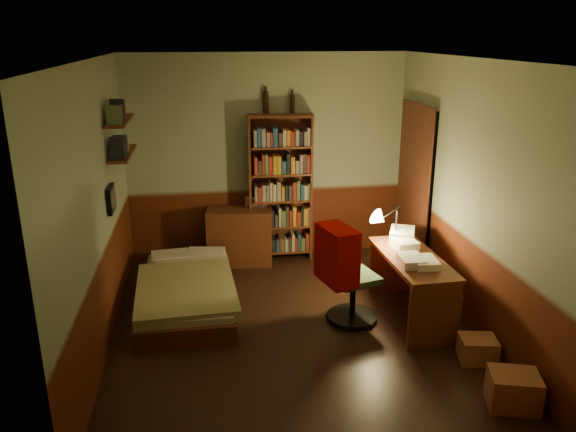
{
  "coord_description": "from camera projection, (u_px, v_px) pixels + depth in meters",
  "views": [
    {
      "loc": [
        -0.8,
        -4.93,
        2.82
      ],
      "look_at": [
        0.0,
        0.25,
        1.1
      ],
      "focal_mm": 35.0,
      "sensor_mm": 36.0,
      "label": 1
    }
  ],
  "objects": [
    {
      "name": "bottle_left",
      "position": [
        266.0,
        102.0,
        6.84
      ],
      "size": [
        0.08,
        0.08,
        0.27
      ],
      "primitive_type": "cylinder",
      "rotation": [
        0.0,
        0.0,
        0.08
      ],
      "color": "black",
      "rests_on": "bookshelf"
    },
    {
      "name": "red_jacket",
      "position": [
        362.0,
        194.0,
        5.44
      ],
      "size": [
        0.31,
        0.5,
        0.57
      ],
      "primitive_type": "cube",
      "rotation": [
        0.0,
        0.0,
        0.11
      ],
      "color": "#B20600",
      "rests_on": "office_chair"
    },
    {
      "name": "framed_picture",
      "position": [
        111.0,
        199.0,
        5.55
      ],
      "size": [
        0.04,
        0.32,
        0.26
      ],
      "primitive_type": "cube",
      "color": "black",
      "rests_on": "wall_left"
    },
    {
      "name": "ceiling",
      "position": [
        292.0,
        58.0,
        4.81
      ],
      "size": [
        3.5,
        4.0,
        0.02
      ],
      "primitive_type": "cube",
      "color": "silver",
      "rests_on": "wall_back"
    },
    {
      "name": "bookshelf",
      "position": [
        281.0,
        189.0,
        7.1
      ],
      "size": [
        0.83,
        0.34,
        1.87
      ],
      "primitive_type": "cube",
      "rotation": [
        0.0,
        0.0,
        -0.11
      ],
      "color": "#552916",
      "rests_on": "ground"
    },
    {
      "name": "wall_left",
      "position": [
        96.0,
        213.0,
        4.97
      ],
      "size": [
        0.02,
        4.0,
        2.6
      ],
      "primitive_type": "cube",
      "color": "#93A584",
      "rests_on": "ground"
    },
    {
      "name": "cardboard_box_b",
      "position": [
        478.0,
        349.0,
        5.04
      ],
      "size": [
        0.36,
        0.32,
        0.22
      ],
      "primitive_type": "cube",
      "rotation": [
        0.0,
        0.0,
        -0.19
      ],
      "color": "#9F6241",
      "rests_on": "ground"
    },
    {
      "name": "wall_shelf_lower",
      "position": [
        123.0,
        154.0,
        5.93
      ],
      "size": [
        0.2,
        0.9,
        0.03
      ],
      "primitive_type": "cube",
      "color": "#552916",
      "rests_on": "wall_left"
    },
    {
      "name": "office_chair",
      "position": [
        354.0,
        273.0,
        5.63
      ],
      "size": [
        0.62,
        0.58,
        1.04
      ],
      "primitive_type": "cube",
      "rotation": [
        0.0,
        0.0,
        0.27
      ],
      "color": "#345A37",
      "rests_on": "ground"
    },
    {
      "name": "door_trim",
      "position": [
        412.0,
        191.0,
        6.78
      ],
      "size": [
        0.02,
        0.98,
        2.08
      ],
      "primitive_type": "cube",
      "color": "#492215",
      "rests_on": "ground"
    },
    {
      "name": "paper_stack",
      "position": [
        402.0,
        236.0,
        6.02
      ],
      "size": [
        0.36,
        0.41,
        0.14
      ],
      "primitive_type": "cube",
      "rotation": [
        0.0,
        0.0,
        -0.39
      ],
      "color": "silver",
      "rests_on": "desk"
    },
    {
      "name": "dresser",
      "position": [
        240.0,
        236.0,
        7.12
      ],
      "size": [
        0.85,
        0.51,
        0.72
      ],
      "primitive_type": "cube",
      "rotation": [
        0.0,
        0.0,
        -0.13
      ],
      "color": "#552916",
      "rests_on": "ground"
    },
    {
      "name": "floor",
      "position": [
        292.0,
        329.0,
        5.63
      ],
      "size": [
        3.5,
        4.0,
        0.02
      ],
      "primitive_type": "cube",
      "color": "black",
      "rests_on": "ground"
    },
    {
      "name": "wall_right",
      "position": [
        470.0,
        196.0,
        5.48
      ],
      "size": [
        0.02,
        4.0,
        2.6
      ],
      "primitive_type": "cube",
      "color": "#93A584",
      "rests_on": "ground"
    },
    {
      "name": "cardboard_box_a",
      "position": [
        513.0,
        390.0,
        4.41
      ],
      "size": [
        0.45,
        0.4,
        0.28
      ],
      "primitive_type": "cube",
      "rotation": [
        0.0,
        0.0,
        -0.29
      ],
      "color": "#9F6241",
      "rests_on": "ground"
    },
    {
      "name": "wall_back",
      "position": [
        267.0,
        158.0,
        7.11
      ],
      "size": [
        3.5,
        0.02,
        2.6
      ],
      "primitive_type": "cube",
      "color": "#93A584",
      "rests_on": "ground"
    },
    {
      "name": "wall_shelf_upper",
      "position": [
        120.0,
        120.0,
        5.82
      ],
      "size": [
        0.2,
        0.9,
        0.03
      ],
      "primitive_type": "cube",
      "color": "#552916",
      "rests_on": "wall_left"
    },
    {
      "name": "wall_front",
      "position": [
        346.0,
        301.0,
        3.33
      ],
      "size": [
        3.5,
        0.02,
        2.6
      ],
      "primitive_type": "cube",
      "color": "#93A584",
      "rests_on": "ground"
    },
    {
      "name": "mini_stereo",
      "position": [
        257.0,
        200.0,
        7.14
      ],
      "size": [
        0.3,
        0.28,
        0.13
      ],
      "primitive_type": "cube",
      "rotation": [
        0.0,
        0.0,
        -0.43
      ],
      "color": "#B2B2B7",
      "rests_on": "dresser"
    },
    {
      "name": "doorway",
      "position": [
        415.0,
        190.0,
        6.78
      ],
      "size": [
        0.06,
        0.9,
        2.0
      ],
      "primitive_type": "cube",
      "color": "black",
      "rests_on": "ground"
    },
    {
      "name": "desk",
      "position": [
        410.0,
        287.0,
        5.74
      ],
      "size": [
        0.56,
        1.28,
        0.68
      ],
      "primitive_type": "cube",
      "rotation": [
        0.0,
        0.0,
        0.03
      ],
      "color": "#552916",
      "rests_on": "ground"
    },
    {
      "name": "bottle_right",
      "position": [
        292.0,
        104.0,
        6.89
      ],
      "size": [
        0.06,
        0.06,
        0.23
      ],
      "primitive_type": "cylinder",
      "rotation": [
        0.0,
        0.0,
        -0.03
      ],
      "color": "black",
      "rests_on": "bookshelf"
    },
    {
      "name": "bed",
      "position": [
        186.0,
        282.0,
        6.02
      ],
      "size": [
        0.96,
        1.8,
        0.53
      ],
      "primitive_type": "cube",
      "rotation": [
        0.0,
        0.0,
        -0.0
      ],
      "color": "olive",
      "rests_on": "ground"
    },
    {
      "name": "desk_lamp",
      "position": [
        397.0,
        212.0,
        5.94
      ],
      "size": [
        0.24,
        0.24,
        0.66
      ],
      "primitive_type": "cone",
      "rotation": [
        0.0,
        0.0,
        0.27
      ],
      "color": "black",
      "rests_on": "desk"
    }
  ]
}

